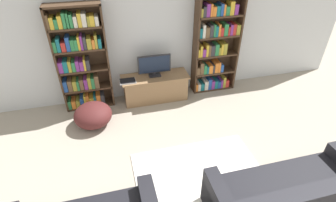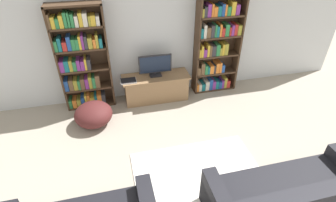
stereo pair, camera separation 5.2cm
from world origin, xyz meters
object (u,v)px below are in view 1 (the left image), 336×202
Objects in this scene: bookshelf_left at (81,60)px; television at (154,65)px; bookshelf_right at (214,46)px; laptop at (128,81)px; beanbag_ottoman at (93,115)px; couch_right_sofa at (292,199)px; tv_stand at (155,87)px.

bookshelf_left reaches higher than television.
laptop is (-1.88, -0.21, -0.45)m from bookshelf_right.
bookshelf_left reaches higher than beanbag_ottoman.
television is 2.11× the size of laptop.
television is 3.29m from couch_right_sofa.
couch_right_sofa is (1.09, -3.07, -0.49)m from television.
bookshelf_right reaches higher than television.
bookshelf_left is 1.00× the size of couch_right_sofa.
television is at bearing -4.63° from bookshelf_left.
tv_stand is 2.08× the size of television.
couch_right_sofa is (1.09, -3.06, 0.02)m from tv_stand.
laptop reaches higher than beanbag_ottoman.
television is at bearing 109.55° from couch_right_sofa.
television reaches higher than laptop.
bookshelf_left is at bearing 180.00° from bookshelf_right.
bookshelf_left is 4.09m from couch_right_sofa.
tv_stand reaches higher than beanbag_ottoman.
laptop is at bearing -169.94° from television.
bookshelf_right is 1.94m from laptop.
bookshelf_left is at bearing 165.31° from laptop.
tv_stand is 0.68× the size of couch_right_sofa.
laptop is 0.94m from beanbag_ottoman.
tv_stand is at bearing 8.58° from laptop.
bookshelf_right is 1.51m from tv_stand.
bookshelf_right reaches higher than tv_stand.
bookshelf_right is 1.48× the size of tv_stand.
beanbag_ottoman is (-2.39, 2.50, -0.08)m from couch_right_sofa.
bookshelf_right reaches higher than beanbag_ottoman.
television is at bearing 23.85° from beanbag_ottoman.
couch_right_sofa reaches higher than tv_stand.
television is 0.96× the size of beanbag_ottoman.
bookshelf_right reaches higher than couch_right_sofa.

